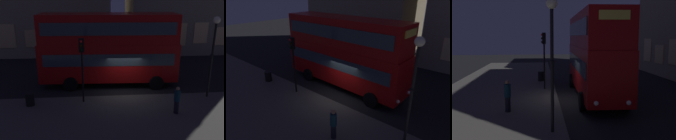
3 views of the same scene
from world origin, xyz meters
TOP-DOWN VIEW (x-y plane):
  - ground_plane at (0.00, 0.00)m, footprint 80.00×80.00m
  - sidewalk_slab at (0.00, -5.02)m, footprint 44.00×8.49m
  - double_decker_bus at (-1.06, 1.77)m, footprint 10.69×3.08m
  - traffic_light_near_kerb at (-2.97, -1.61)m, footprint 0.34×0.37m
  - street_lamp at (5.61, -1.41)m, footprint 0.45×0.45m
  - pedestrian at (2.63, -3.63)m, footprint 0.36×0.36m
  - litter_bin at (-6.38, -1.84)m, footprint 0.56×0.56m

SIDE VIEW (x-z plane):
  - ground_plane at x=0.00m, z-range 0.00..0.00m
  - sidewalk_slab at x=0.00m, z-range 0.00..0.12m
  - litter_bin at x=-6.38m, z-range 0.12..0.95m
  - pedestrian at x=2.63m, z-range 0.14..1.85m
  - double_decker_bus at x=-1.06m, z-range 0.34..5.92m
  - traffic_light_near_kerb at x=-2.97m, z-range 1.04..5.28m
  - street_lamp at x=5.61m, z-range 1.21..6.71m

